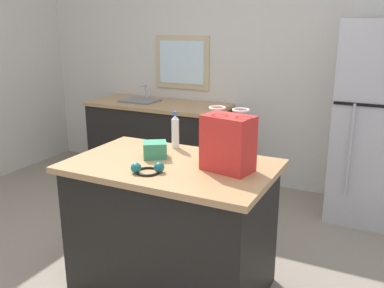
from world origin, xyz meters
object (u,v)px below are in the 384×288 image
(kitchen_island, at_px, (172,226))
(shopping_bag, at_px, (228,143))
(refrigerator, at_px, (383,124))
(bottle, at_px, (175,132))
(ear_defenders, at_px, (148,169))
(small_box, at_px, (155,150))

(kitchen_island, height_order, shopping_bag, shopping_bag)
(refrigerator, xyz_separation_m, bottle, (-1.29, -1.45, 0.12))
(refrigerator, xyz_separation_m, ear_defenders, (-1.19, -1.98, 0.02))
(kitchen_island, distance_m, shopping_bag, 0.72)
(small_box, bearing_deg, bottle, 86.67)
(small_box, height_order, ear_defenders, small_box)
(kitchen_island, distance_m, bottle, 0.66)
(kitchen_island, relative_size, refrigerator, 0.73)
(refrigerator, distance_m, small_box, 2.15)
(shopping_bag, xyz_separation_m, small_box, (-0.52, 0.02, -0.12))
(shopping_bag, xyz_separation_m, bottle, (-0.51, 0.28, -0.05))
(kitchen_island, distance_m, small_box, 0.52)
(kitchen_island, relative_size, bottle, 4.96)
(ear_defenders, bearing_deg, bottle, 100.89)
(shopping_bag, bearing_deg, bottle, 151.40)
(shopping_bag, bearing_deg, kitchen_island, -174.07)
(refrigerator, xyz_separation_m, shopping_bag, (-0.78, -1.73, 0.17))
(refrigerator, height_order, shopping_bag, refrigerator)
(kitchen_island, height_order, bottle, bottle)
(small_box, distance_m, ear_defenders, 0.30)
(kitchen_island, relative_size, small_box, 8.63)
(kitchen_island, height_order, refrigerator, refrigerator)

